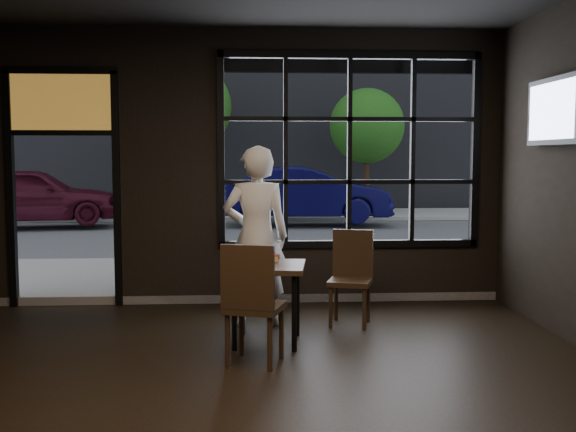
{
  "coord_description": "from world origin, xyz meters",
  "views": [
    {
      "loc": [
        0.0,
        -4.36,
        1.74
      ],
      "look_at": [
        0.4,
        2.2,
        1.15
      ],
      "focal_mm": 42.0,
      "sensor_mm": 36.0,
      "label": 1
    }
  ],
  "objects": [
    {
      "name": "floor",
      "position": [
        0.0,
        0.0,
        -0.01
      ],
      "size": [
        6.0,
        7.0,
        0.02
      ],
      "primitive_type": "cube",
      "color": "black",
      "rests_on": "ground"
    },
    {
      "name": "chair_window",
      "position": [
        1.05,
        2.39,
        0.49
      ],
      "size": [
        0.52,
        0.52,
        0.97
      ],
      "primitive_type": "cube",
      "rotation": [
        0.0,
        0.0,
        -0.3
      ],
      "color": "black",
      "rests_on": "floor"
    },
    {
      "name": "hotdog",
      "position": [
        0.21,
        1.95,
        0.77
      ],
      "size": [
        0.21,
        0.12,
        0.06
      ],
      "primitive_type": null,
      "rotation": [
        0.0,
        0.0,
        -0.2
      ],
      "color": "tan",
      "rests_on": "cafe_table"
    },
    {
      "name": "stained_transom",
      "position": [
        -2.1,
        3.5,
        2.35
      ],
      "size": [
        1.2,
        0.06,
        0.7
      ],
      "primitive_type": "cube",
      "color": "orange",
      "rests_on": "ground"
    },
    {
      "name": "chair_near",
      "position": [
        0.06,
        1.17,
        0.51
      ],
      "size": [
        0.56,
        0.56,
        1.03
      ],
      "primitive_type": "cube",
      "rotation": [
        0.0,
        0.0,
        2.83
      ],
      "color": "black",
      "rests_on": "floor"
    },
    {
      "name": "tv",
      "position": [
        2.93,
        1.92,
        2.16
      ],
      "size": [
        0.12,
        1.1,
        0.64
      ],
      "primitive_type": "cube",
      "color": "black",
      "rests_on": "wall_right"
    },
    {
      "name": "tree_right",
      "position": [
        3.45,
        15.0,
        2.59
      ],
      "size": [
        2.16,
        2.16,
        3.68
      ],
      "color": "#332114",
      "rests_on": "street_asphalt"
    },
    {
      "name": "navy_car",
      "position": [
        1.48,
        12.3,
        0.79
      ],
      "size": [
        4.23,
        1.64,
        1.37
      ],
      "primitive_type": "imported",
      "rotation": [
        0.0,
        0.0,
        1.53
      ],
      "color": "black",
      "rests_on": "street_asphalt"
    },
    {
      "name": "tree_left",
      "position": [
        -1.72,
        14.77,
        3.09
      ],
      "size": [
        2.57,
        2.57,
        4.39
      ],
      "color": "#332114",
      "rests_on": "street_asphalt"
    },
    {
      "name": "maroon_car",
      "position": [
        -5.18,
        12.09,
        0.8
      ],
      "size": [
        4.31,
        2.32,
        1.39
      ],
      "primitive_type": "imported",
      "rotation": [
        0.0,
        0.0,
        1.74
      ],
      "color": "#3F0C19",
      "rests_on": "street_asphalt"
    },
    {
      "name": "window_frame",
      "position": [
        1.2,
        3.5,
        1.8
      ],
      "size": [
        3.06,
        0.12,
        2.28
      ],
      "primitive_type": "cube",
      "color": "black",
      "rests_on": "ground"
    },
    {
      "name": "street_asphalt",
      "position": [
        0.0,
        24.0,
        -0.02
      ],
      "size": [
        60.0,
        41.0,
        0.04
      ],
      "primitive_type": "cube",
      "color": "#545456",
      "rests_on": "ground"
    },
    {
      "name": "cafe_table",
      "position": [
        0.18,
        1.78,
        0.37
      ],
      "size": [
        0.77,
        0.77,
        0.75
      ],
      "primitive_type": "cube",
      "rotation": [
        0.0,
        0.0,
        -0.12
      ],
      "color": "black",
      "rests_on": "floor"
    },
    {
      "name": "man",
      "position": [
        0.09,
        2.44,
        0.92
      ],
      "size": [
        0.69,
        0.47,
        1.84
      ],
      "primitive_type": "imported",
      "rotation": [
        0.0,
        0.0,
        3.19
      ],
      "color": "silver",
      "rests_on": "floor"
    },
    {
      "name": "cup",
      "position": [
        -0.02,
        1.63,
        0.79
      ],
      "size": [
        0.13,
        0.13,
        0.1
      ],
      "primitive_type": "imported",
      "rotation": [
        0.0,
        0.0,
        -0.07
      ],
      "color": "silver",
      "rests_on": "cafe_table"
    },
    {
      "name": "building_across",
      "position": [
        0.0,
        23.0,
        7.5
      ],
      "size": [
        28.0,
        12.0,
        15.0
      ],
      "primitive_type": "cube",
      "color": "#5B5956",
      "rests_on": "ground"
    }
  ]
}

